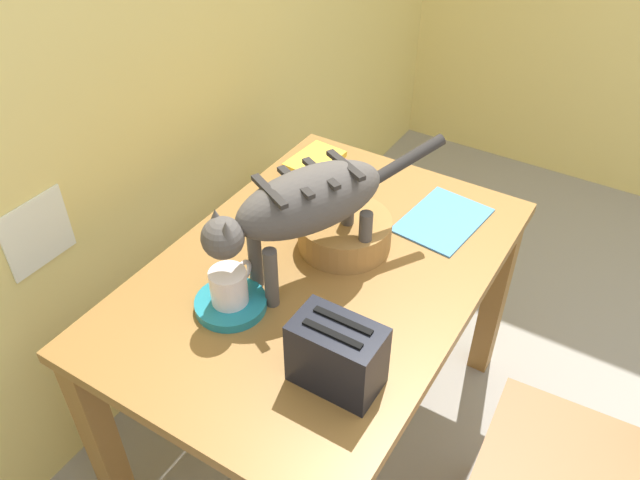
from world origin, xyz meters
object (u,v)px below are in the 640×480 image
object	(u,v)px
cat	(305,205)
wicker_basket	(345,232)
dining_table	(320,293)
toaster	(337,355)
wooden_chair_near	(587,477)
coffee_mug	(230,286)
saucer_bowl	(231,304)
book_stack	(315,166)
magazine	(443,220)

from	to	relation	value
cat	wicker_basket	distance (m)	0.25
dining_table	toaster	size ratio (longest dim) A/B	6.09
wooden_chair_near	dining_table	bearing A→B (deg)	82.86
wicker_basket	wooden_chair_near	bearing A→B (deg)	-102.37
coffee_mug	wooden_chair_near	xyz separation A→B (m)	(0.19, -0.91, -0.34)
saucer_bowl	wicker_basket	world-z (taller)	wicker_basket
saucer_bowl	book_stack	size ratio (longest dim) A/B	0.91
dining_table	saucer_bowl	size ratio (longest dim) A/B	6.66
dining_table	coffee_mug	distance (m)	0.31
coffee_mug	magazine	bearing A→B (deg)	-26.97
saucer_bowl	book_stack	distance (m)	0.66
saucer_bowl	magazine	size ratio (longest dim) A/B	0.65
magazine	wooden_chair_near	size ratio (longest dim) A/B	0.30
saucer_bowl	toaster	distance (m)	0.36
saucer_bowl	magazine	world-z (taller)	saucer_bowl
magazine	dining_table	bearing A→B (deg)	158.26
cat	toaster	bearing A→B (deg)	160.10
book_stack	wooden_chair_near	size ratio (longest dim) A/B	0.21
book_stack	toaster	world-z (taller)	toaster
magazine	book_stack	distance (m)	0.46
book_stack	wicker_basket	xyz separation A→B (m)	(-0.27, -0.27, 0.02)
dining_table	wicker_basket	distance (m)	0.19
toaster	saucer_bowl	bearing A→B (deg)	80.42
coffee_mug	magazine	world-z (taller)	coffee_mug
wicker_basket	wooden_chair_near	world-z (taller)	wooden_chair_near
coffee_mug	wooden_chair_near	size ratio (longest dim) A/B	0.15
dining_table	cat	bearing A→B (deg)	161.40
wicker_basket	toaster	world-z (taller)	toaster
coffee_mug	toaster	distance (m)	0.35
magazine	wooden_chair_near	xyz separation A→B (m)	(-0.43, -0.60, -0.27)
magazine	coffee_mug	bearing A→B (deg)	159.33
coffee_mug	wooden_chair_near	world-z (taller)	wooden_chair_near
cat	book_stack	world-z (taller)	cat
dining_table	wooden_chair_near	distance (m)	0.82
cat	book_stack	size ratio (longest dim) A/B	3.20
dining_table	wooden_chair_near	bearing A→B (deg)	-93.56
coffee_mug	cat	bearing A→B (deg)	-26.73
dining_table	magazine	distance (m)	0.44
cat	toaster	size ratio (longest dim) A/B	3.24
cat	wicker_basket	size ratio (longest dim) A/B	2.46
magazine	book_stack	world-z (taller)	book_stack
dining_table	saucer_bowl	world-z (taller)	saucer_bowl
dining_table	coffee_mug	size ratio (longest dim) A/B	8.83
wicker_basket	book_stack	bearing A→B (deg)	44.84
wicker_basket	saucer_bowl	bearing A→B (deg)	162.16
dining_table	saucer_bowl	distance (m)	0.29
cat	toaster	xyz separation A→B (m)	(-0.26, -0.25, -0.15)
coffee_mug	book_stack	bearing A→B (deg)	13.10
coffee_mug	wicker_basket	world-z (taller)	coffee_mug
magazine	toaster	size ratio (longest dim) A/B	1.41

